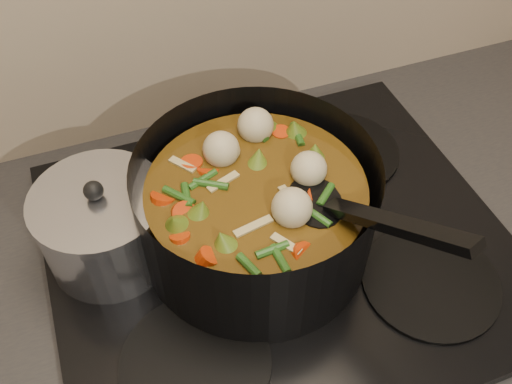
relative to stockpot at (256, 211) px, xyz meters
name	(u,v)px	position (x,y,z in m)	size (l,w,h in m)	color
counter	(272,383)	(0.03, -0.01, -0.54)	(2.64, 0.64, 0.91)	brown
stovetop	(279,246)	(0.03, -0.01, -0.08)	(0.62, 0.54, 0.03)	black
stockpot	(256,211)	(0.00, 0.00, 0.00)	(0.34, 0.41, 0.23)	black
saucepan	(105,226)	(-0.19, 0.05, -0.01)	(0.17, 0.17, 0.14)	silver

